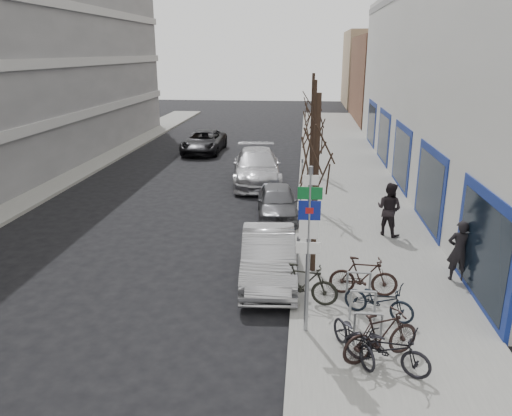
% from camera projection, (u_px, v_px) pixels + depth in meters
% --- Properties ---
extents(ground, '(120.00, 120.00, 0.00)m').
position_uv_depth(ground, '(208.00, 330.00, 12.33)').
color(ground, black).
rests_on(ground, ground).
extents(sidewalk_east, '(5.00, 70.00, 0.15)m').
position_uv_depth(sidewalk_east, '(356.00, 210.00, 21.38)').
color(sidewalk_east, slate).
rests_on(sidewalk_east, ground).
extents(sidewalk_west, '(3.00, 70.00, 0.15)m').
position_uv_depth(sidewalk_west, '(13.00, 200.00, 22.84)').
color(sidewalk_west, slate).
rests_on(sidewalk_west, ground).
extents(brick_building_far, '(12.00, 14.00, 8.00)m').
position_uv_depth(brick_building_far, '(419.00, 79.00, 47.87)').
color(brick_building_far, brown).
rests_on(brick_building_far, ground).
extents(tan_building_far, '(13.00, 12.00, 9.00)m').
position_uv_depth(tan_building_far, '(398.00, 69.00, 61.91)').
color(tan_building_far, '#937A5B').
rests_on(tan_building_far, ground).
extents(highway_sign_pole, '(0.55, 0.10, 4.20)m').
position_uv_depth(highway_sign_pole, '(308.00, 241.00, 11.36)').
color(highway_sign_pole, gray).
rests_on(highway_sign_pole, ground).
extents(bike_rack, '(0.66, 2.26, 0.83)m').
position_uv_depth(bike_rack, '(363.00, 302.00, 12.35)').
color(bike_rack, gray).
rests_on(bike_rack, sidewalk_east).
extents(tree_near, '(1.80, 1.80, 5.50)m').
position_uv_depth(tree_near, '(317.00, 143.00, 14.18)').
color(tree_near, black).
rests_on(tree_near, ground).
extents(tree_mid, '(1.80, 1.80, 5.50)m').
position_uv_depth(tree_mid, '(314.00, 115.00, 20.34)').
color(tree_mid, black).
rests_on(tree_mid, ground).
extents(tree_far, '(1.80, 1.80, 5.50)m').
position_uv_depth(tree_far, '(313.00, 100.00, 26.51)').
color(tree_far, black).
rests_on(tree_far, ground).
extents(meter_front, '(0.10, 0.08, 1.27)m').
position_uv_depth(meter_front, '(298.00, 253.00, 14.70)').
color(meter_front, gray).
rests_on(meter_front, sidewalk_east).
extents(meter_mid, '(0.10, 0.08, 1.27)m').
position_uv_depth(meter_mid, '(301.00, 200.00, 19.92)').
color(meter_mid, gray).
rests_on(meter_mid, sidewalk_east).
extents(meter_back, '(0.10, 0.08, 1.27)m').
position_uv_depth(meter_back, '(302.00, 169.00, 25.14)').
color(meter_back, gray).
rests_on(meter_back, sidewalk_east).
extents(bike_near_left, '(1.23, 1.80, 1.06)m').
position_uv_depth(bike_near_left, '(354.00, 334.00, 10.90)').
color(bike_near_left, black).
rests_on(bike_near_left, sidewalk_east).
extents(bike_near_right, '(1.97, 1.38, 1.16)m').
position_uv_depth(bike_near_right, '(381.00, 335.00, 10.76)').
color(bike_near_right, black).
rests_on(bike_near_right, sidewalk_east).
extents(bike_mid_curb, '(1.87, 1.29, 1.11)m').
position_uv_depth(bike_mid_curb, '(379.00, 297.00, 12.50)').
color(bike_mid_curb, black).
rests_on(bike_mid_curb, sidewalk_east).
extents(bike_mid_inner, '(1.94, 0.88, 1.14)m').
position_uv_depth(bike_mid_inner, '(303.00, 283.00, 13.20)').
color(bike_mid_inner, black).
rests_on(bike_mid_inner, sidewalk_east).
extents(bike_far_curb, '(1.94, 1.37, 1.15)m').
position_uv_depth(bike_far_curb, '(387.00, 344.00, 10.45)').
color(bike_far_curb, black).
rests_on(bike_far_curb, sidewalk_east).
extents(bike_far_inner, '(1.91, 0.69, 1.14)m').
position_uv_depth(bike_far_inner, '(363.00, 276.00, 13.63)').
color(bike_far_inner, black).
rests_on(bike_far_inner, sidewalk_east).
extents(parked_car_front, '(1.90, 4.61, 1.48)m').
position_uv_depth(parked_car_front, '(268.00, 256.00, 14.87)').
color(parked_car_front, '#9E9EA3').
rests_on(parked_car_front, ground).
extents(parked_car_mid, '(2.01, 4.14, 1.36)m').
position_uv_depth(parked_car_mid, '(277.00, 202.00, 20.46)').
color(parked_car_mid, '#54545A').
rests_on(parked_car_mid, ground).
extents(parked_car_back, '(3.08, 6.18, 1.72)m').
position_uv_depth(parked_car_back, '(257.00, 167.00, 25.84)').
color(parked_car_back, '#B4B4BA').
rests_on(parked_car_back, ground).
extents(lane_car, '(2.50, 5.33, 1.47)m').
position_uv_depth(lane_car, '(204.00, 142.00, 33.78)').
color(lane_car, black).
rests_on(lane_car, ground).
extents(pedestrian_near, '(0.70, 0.49, 1.84)m').
position_uv_depth(pedestrian_near, '(459.00, 251.00, 14.45)').
color(pedestrian_near, black).
rests_on(pedestrian_near, sidewalk_east).
extents(pedestrian_far, '(0.89, 0.84, 1.99)m').
position_uv_depth(pedestrian_far, '(389.00, 209.00, 18.05)').
color(pedestrian_far, black).
rests_on(pedestrian_far, sidewalk_east).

